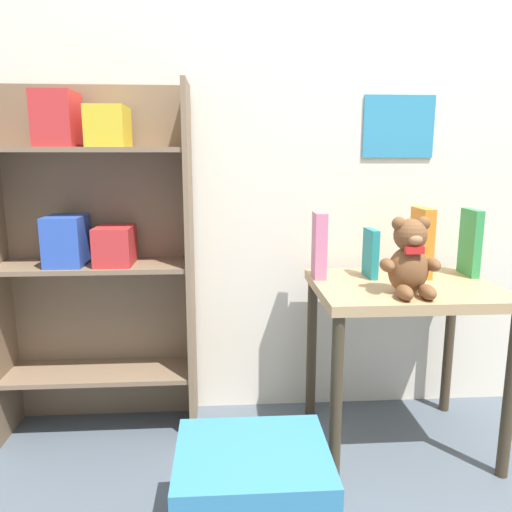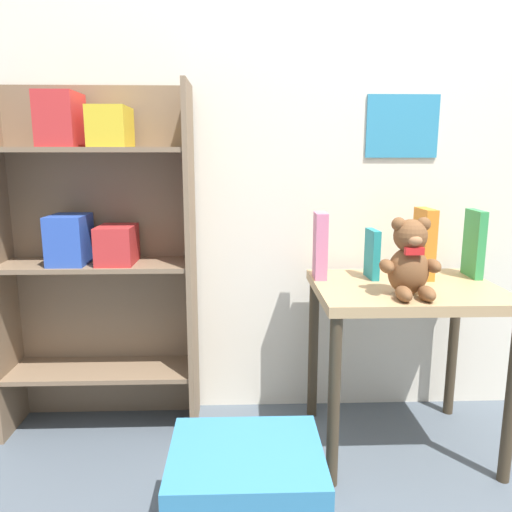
# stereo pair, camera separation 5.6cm
# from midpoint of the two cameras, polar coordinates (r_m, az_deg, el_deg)

# --- Properties ---
(wall_back) EXTENTS (4.80, 0.07, 2.50)m
(wall_back) POSITION_cam_midpoint_polar(r_m,az_deg,el_deg) (2.10, 10.48, 16.04)
(wall_back) COLOR silver
(wall_back) RESTS_ON ground_plane
(bookshelf_side) EXTENTS (0.74, 0.26, 1.33)m
(bookshelf_side) POSITION_cam_midpoint_polar(r_m,az_deg,el_deg) (2.00, -17.04, 1.74)
(bookshelf_side) COLOR #7F664C
(bookshelf_side) RESTS_ON ground_plane
(display_table) EXTENTS (0.64, 0.51, 0.62)m
(display_table) POSITION_cam_midpoint_polar(r_m,az_deg,el_deg) (1.88, 17.45, -5.92)
(display_table) COLOR tan
(display_table) RESTS_ON ground_plane
(teddy_bear) EXTENTS (0.20, 0.18, 0.26)m
(teddy_bear) POSITION_cam_midpoint_polar(r_m,az_deg,el_deg) (1.70, 18.08, -0.48)
(teddy_bear) COLOR brown
(teddy_bear) RESTS_ON display_table
(book_standing_pink) EXTENTS (0.05, 0.11, 0.25)m
(book_standing_pink) POSITION_cam_midpoint_polar(r_m,az_deg,el_deg) (1.87, 8.21, 1.18)
(book_standing_pink) COLOR #D17093
(book_standing_pink) RESTS_ON display_table
(book_standing_teal) EXTENTS (0.03, 0.11, 0.18)m
(book_standing_teal) POSITION_cam_midpoint_polar(r_m,az_deg,el_deg) (1.91, 13.96, 0.23)
(book_standing_teal) COLOR teal
(book_standing_teal) RESTS_ON display_table
(book_standing_orange) EXTENTS (0.04, 0.14, 0.26)m
(book_standing_orange) POSITION_cam_midpoint_polar(r_m,az_deg,el_deg) (1.97, 19.44, 1.37)
(book_standing_orange) COLOR orange
(book_standing_orange) RESTS_ON display_table
(book_standing_green) EXTENTS (0.04, 0.14, 0.25)m
(book_standing_green) POSITION_cam_midpoint_polar(r_m,az_deg,el_deg) (2.06, 24.37, 1.30)
(book_standing_green) COLOR #33934C
(book_standing_green) RESTS_ON display_table
(storage_bin) EXTENTS (0.41, 0.35, 0.30)m
(storage_bin) POSITION_cam_midpoint_polar(r_m,az_deg,el_deg) (1.52, 0.06, -26.08)
(storage_bin) COLOR teal
(storage_bin) RESTS_ON ground_plane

